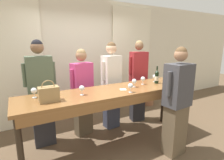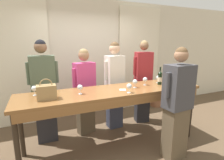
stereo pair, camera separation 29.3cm
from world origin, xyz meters
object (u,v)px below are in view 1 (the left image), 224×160
guest_striped_shirt (138,81)px  handbag (49,94)px  wine_glass_front_mid (155,77)px  wine_glass_center_mid (82,88)px  guest_pink_top (83,91)px  tasting_bar (115,96)px  guest_cream_sweater (111,84)px  wine_glass_front_left (130,86)px  host_pouring (177,102)px  wine_glass_back_left (143,79)px  wine_glass_front_right (171,77)px  wine_bottle (157,77)px  wine_glass_center_right (134,81)px  potted_plant (148,96)px  guest_olive_jacket (41,93)px  wine_glass_center_left (34,91)px

guest_striped_shirt → handbag: bearing=-160.3°
handbag → wine_glass_front_mid: handbag is taller
wine_glass_front_mid → wine_glass_center_mid: (-1.56, -0.14, 0.00)m
guest_pink_top → tasting_bar: bearing=-64.6°
guest_cream_sweater → wine_glass_front_mid: bearing=-38.0°
wine_glass_front_left → wine_glass_center_mid: 0.75m
host_pouring → wine_glass_center_mid: bearing=153.9°
wine_glass_front_left → tasting_bar: bearing=122.2°
handbag → wine_glass_back_left: handbag is taller
wine_glass_front_left → wine_glass_center_mid: same height
tasting_bar → wine_glass_front_right: wine_glass_front_right is taller
wine_glass_front_mid → handbag: bearing=-174.4°
guest_striped_shirt → wine_bottle: bearing=-95.7°
wine_glass_front_mid → wine_glass_center_right: 0.62m
handbag → wine_glass_front_left: size_ratio=1.99×
wine_glass_front_mid → guest_cream_sweater: size_ratio=0.08×
tasting_bar → potted_plant: (1.91, 1.35, -0.68)m
wine_bottle → guest_olive_jacket: bearing=161.9°
wine_glass_center_left → host_pouring: (1.95, -0.85, -0.25)m
handbag → guest_olive_jacket: size_ratio=0.16×
guest_olive_jacket → guest_cream_sweater: size_ratio=1.02×
wine_bottle → host_pouring: bearing=-105.8°
tasting_bar → guest_pink_top: 0.76m
handbag → guest_pink_top: bearing=45.4°
wine_glass_front_right → wine_glass_center_mid: (-1.82, 0.04, 0.00)m
wine_glass_front_mid → wine_glass_center_right: bearing=-167.2°
wine_glass_front_left → wine_glass_back_left: (0.51, 0.32, 0.00)m
wine_glass_center_left → wine_glass_front_left: bearing=-18.0°
guest_pink_top → guest_cream_sweater: size_ratio=0.93×
tasting_bar → host_pouring: (0.75, -0.64, -0.04)m
wine_glass_center_left → wine_glass_center_right: bearing=-7.2°
wine_glass_front_mid → guest_striped_shirt: (0.01, 0.54, -0.19)m
wine_glass_center_left → guest_olive_jacket: size_ratio=0.08×
guest_cream_sweater → potted_plant: (1.61, 0.67, -0.69)m
wine_glass_center_mid → guest_olive_jacket: size_ratio=0.08×
guest_pink_top → host_pouring: (1.07, -1.32, 0.00)m
wine_glass_center_left → guest_cream_sweater: bearing=17.3°
handbag → guest_cream_sweater: guest_cream_sweater is taller
handbag → wine_glass_back_left: size_ratio=1.99×
tasting_bar → wine_glass_back_left: bearing=8.2°
wine_glass_front_mid → wine_glass_front_right: (0.26, -0.18, 0.00)m
wine_glass_front_left → wine_glass_center_mid: bearing=161.6°
wine_bottle → host_pouring: size_ratio=0.19×
tasting_bar → wine_glass_center_right: size_ratio=20.87×
handbag → guest_olive_jacket: guest_olive_jacket is taller
handbag → wine_glass_front_left: handbag is taller
wine_glass_front_mid → potted_plant: 1.75m
wine_bottle → potted_plant: (0.98, 1.32, -0.90)m
wine_glass_front_right → wine_glass_center_right: bearing=177.4°
wine_glass_center_mid → guest_pink_top: size_ratio=0.09×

